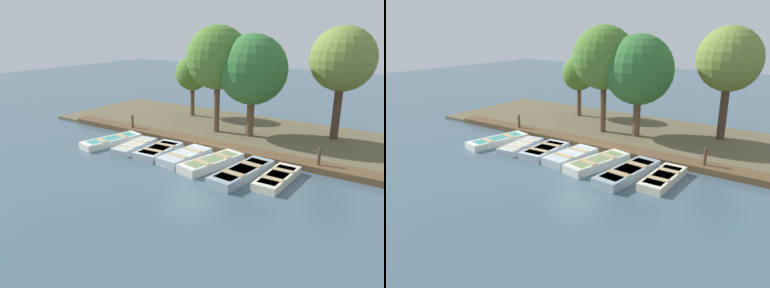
# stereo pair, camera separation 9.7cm
# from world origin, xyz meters

# --- Properties ---
(ground_plane) EXTENTS (80.00, 80.00, 0.00)m
(ground_plane) POSITION_xyz_m (0.00, 0.00, 0.00)
(ground_plane) COLOR #425B6B
(shore_bank) EXTENTS (8.00, 24.00, 0.14)m
(shore_bank) POSITION_xyz_m (-5.00, 0.00, 0.07)
(shore_bank) COLOR brown
(shore_bank) RESTS_ON ground_plane
(dock_walkway) EXTENTS (1.02, 19.78, 0.29)m
(dock_walkway) POSITION_xyz_m (-1.45, 0.00, 0.14)
(dock_walkway) COLOR brown
(dock_walkway) RESTS_ON ground_plane
(rowboat_0) EXTENTS (3.43, 1.69, 0.36)m
(rowboat_0) POSITION_xyz_m (1.01, -4.70, 0.18)
(rowboat_0) COLOR silver
(rowboat_0) RESTS_ON ground_plane
(rowboat_1) EXTENTS (2.77, 1.27, 0.35)m
(rowboat_1) POSITION_xyz_m (0.98, -3.05, 0.17)
(rowboat_1) COLOR #B2BCC1
(rowboat_1) RESTS_ON ground_plane
(rowboat_2) EXTENTS (2.70, 1.38, 0.39)m
(rowboat_2) POSITION_xyz_m (0.89, -1.51, 0.19)
(rowboat_2) COLOR #B2BCC1
(rowboat_2) RESTS_ON ground_plane
(rowboat_3) EXTENTS (2.86, 1.43, 0.40)m
(rowboat_3) POSITION_xyz_m (0.84, 0.03, 0.20)
(rowboat_3) COLOR #B2BCC1
(rowboat_3) RESTS_ON ground_plane
(rowboat_4) EXTENTS (3.44, 1.78, 0.40)m
(rowboat_4) POSITION_xyz_m (0.85, 1.53, 0.20)
(rowboat_4) COLOR beige
(rowboat_4) RESTS_ON ground_plane
(rowboat_5) EXTENTS (3.66, 1.48, 0.41)m
(rowboat_5) POSITION_xyz_m (1.18, 3.23, 0.21)
(rowboat_5) COLOR #8C9EA8
(rowboat_5) RESTS_ON ground_plane
(rowboat_6) EXTENTS (2.86, 1.01, 0.35)m
(rowboat_6) POSITION_xyz_m (0.81, 4.64, 0.17)
(rowboat_6) COLOR beige
(rowboat_6) RESTS_ON ground_plane
(mooring_post_near) EXTENTS (0.14, 0.14, 1.07)m
(mooring_post_near) POSITION_xyz_m (-1.35, -5.36, 0.54)
(mooring_post_near) COLOR brown
(mooring_post_near) RESTS_ON ground_plane
(mooring_post_far) EXTENTS (0.14, 0.14, 1.07)m
(mooring_post_far) POSITION_xyz_m (-1.35, 5.63, 0.54)
(mooring_post_far) COLOR brown
(mooring_post_far) RESTS_ON ground_plane
(park_tree_far_left) EXTENTS (2.29, 2.29, 4.18)m
(park_tree_far_left) POSITION_xyz_m (-6.48, -4.58, 3.01)
(park_tree_far_left) COLOR brown
(park_tree_far_left) RESTS_ON ground_plane
(park_tree_left) EXTENTS (3.54, 3.54, 6.16)m
(park_tree_left) POSITION_xyz_m (-3.89, -1.10, 4.37)
(park_tree_left) COLOR brown
(park_tree_left) RESTS_ON ground_plane
(park_tree_center) EXTENTS (3.77, 3.77, 5.72)m
(park_tree_center) POSITION_xyz_m (-4.19, 0.92, 3.82)
(park_tree_center) COLOR brown
(park_tree_center) RESTS_ON ground_plane
(park_tree_right) EXTENTS (3.37, 3.37, 6.13)m
(park_tree_right) POSITION_xyz_m (-6.30, 4.99, 4.40)
(park_tree_right) COLOR #4C3828
(park_tree_right) RESTS_ON ground_plane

